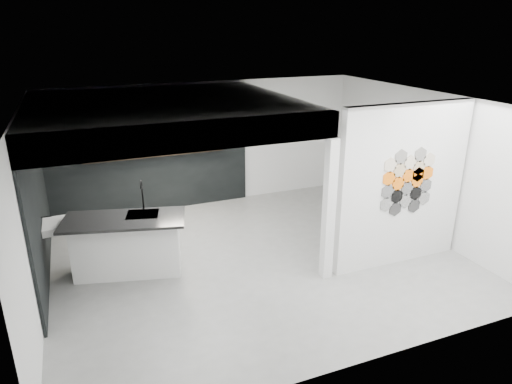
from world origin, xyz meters
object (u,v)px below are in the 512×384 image
Objects in this scene: glass_vase at (215,145)px; partition_panel at (402,186)px; bottle_dark at (143,152)px; utensil_cup at (117,156)px; kettle at (188,148)px; glass_bowl at (215,146)px; kitchen_island at (127,244)px; stockpot at (105,155)px; wall_basin at (56,226)px.

partition_panel is at bearing -61.77° from glass_vase.
glass_vase is 1.62m from bottle_dark.
bottle_dark reaches higher than utensil_cup.
glass_bowl is at bearing -24.94° from kettle.
partition_panel reaches higher than kettle.
kitchen_island is 2.66m from stockpot.
kitchen_island is at bearing -132.95° from glass_bowl.
stockpot is at bearing 180.00° from glass_bowl.
kettle is 1.52m from utensil_cup.
wall_basin is 1.19m from kitchen_island.
kettle is 0.63m from glass_vase.
glass_bowl reaches higher than wall_basin.
glass_vase is 0.81× the size of bottle_dark.
utensil_cup is at bearing 180.00° from bottle_dark.
partition_panel is at bearing -18.23° from wall_basin.
kettle is 0.92× the size of bottle_dark.
partition_panel is 16.48× the size of bottle_dark.
kitchen_island reaches higher than glass_vase.
partition_panel is 4.39m from glass_bowl.
wall_basin is at bearing 161.77° from partition_panel.
partition_panel is 17.84× the size of kettle.
partition_panel reaches higher than glass_vase.
kettle is (-2.70, 3.87, -0.01)m from partition_panel.
glass_bowl is 0.02m from glass_vase.
kitchen_island reaches higher than kettle.
kitchen_island reaches higher than stockpot.
glass_bowl is (2.38, 0.00, -0.04)m from stockpot.
glass_bowl is (3.39, 2.07, 0.52)m from wall_basin.
glass_bowl is 0.89× the size of bottle_dark.
wall_basin is 4.34× the size of glass_vase.
stockpot is at bearing 155.06° from kettle.
wall_basin is at bearing -168.17° from kettle.
bottle_dark reaches higher than wall_basin.
kettle is at bearing 70.33° from kitchen_island.
partition_panel is 1.34× the size of kitchen_island.
utensil_cup is at bearing 155.06° from kettle.
bottle_dark is (-1.62, 0.00, 0.03)m from glass_bowl.
stockpot reaches higher than wall_basin.
bottle_dark is 1.61× the size of utensil_cup.
kitchen_island is at bearing 162.91° from partition_panel.
kitchen_island is 8.83× the size of stockpot.
partition_panel is at bearing -40.94° from stockpot.
bottle_dark reaches higher than glass_bowl.
bottle_dark reaches higher than glass_vase.
kettle is at bearing 0.00° from stockpot.
bottle_dark is at bearing 0.00° from utensil_cup.
wall_basin is at bearing -148.65° from glass_bowl.
bottle_dark is at bearing 155.06° from kettle.
kitchen_island is 13.79× the size of glass_bowl.
kettle reaches higher than wall_basin.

